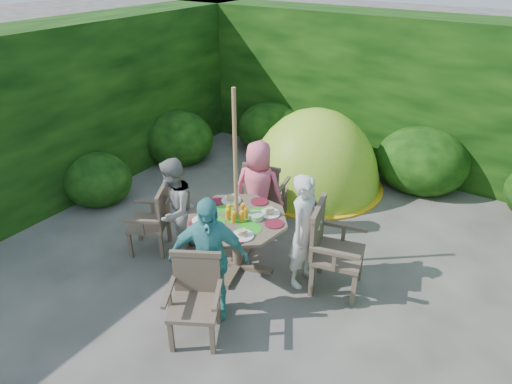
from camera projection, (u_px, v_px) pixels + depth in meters
The scene contains 13 objects.
ground at pixel (280, 283), 5.25m from camera, with size 60.00×60.00×0.00m, color #413E3A.
hedge_enclosure at pixel (338, 145), 5.64m from camera, with size 9.00×9.00×2.50m.
patio_table at pixel (237, 226), 5.24m from camera, with size 1.47×1.47×0.84m.
parasol_pole at pixel (236, 186), 5.00m from camera, with size 0.04×0.04×2.20m, color #99663D.
garden_chair_right at pixel (331, 247), 4.97m from camera, with size 0.65×0.70×0.99m.
garden_chair_left at pixel (154, 219), 5.63m from camera, with size 0.64×0.66×0.84m.
garden_chair_back at pixel (265, 191), 6.22m from camera, with size 0.62×0.57×0.89m.
garden_chair_front at pixel (195, 296), 4.39m from camera, with size 0.66×0.64×0.84m.
child_right at pixel (305, 231), 4.98m from camera, with size 0.49×0.32×1.35m, color silver.
child_left at pixel (174, 210), 5.44m from camera, with size 0.63×0.49×1.30m, color gray.
child_back at pixel (258, 190), 5.88m from camera, with size 0.64×0.42×1.31m, color #F36480.
child_front at pixel (209, 259), 4.53m from camera, with size 0.80×0.34×1.37m, color #48A4A9.
dome_tent at pixel (313, 185), 7.40m from camera, with size 2.21×2.21×2.53m.
Camera 1 is at (2.04, -3.59, 3.42)m, focal length 32.00 mm.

